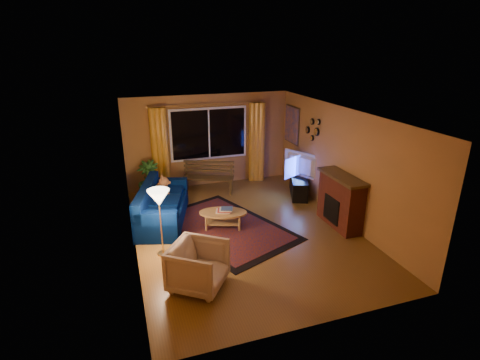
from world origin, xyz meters
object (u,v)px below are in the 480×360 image
object	(u,v)px
sofa	(163,204)
coffee_table	(223,220)
floor_lamp	(161,224)
tv_console	(298,186)
bench	(208,185)
armchair	(198,264)

from	to	relation	value
sofa	coffee_table	xyz separation A→B (m)	(1.18, -0.71, -0.23)
floor_lamp	tv_console	size ratio (longest dim) A/B	1.11
floor_lamp	tv_console	xyz separation A→B (m)	(3.77, 1.85, -0.40)
bench	sofa	xyz separation A→B (m)	(-1.37, -1.38, 0.22)
sofa	tv_console	size ratio (longest dim) A/B	1.79
sofa	tv_console	bearing A→B (deg)	23.71
coffee_table	bench	bearing A→B (deg)	84.83
bench	sofa	size ratio (longest dim) A/B	0.65
floor_lamp	coffee_table	bearing A→B (deg)	26.39
tv_console	sofa	bearing A→B (deg)	-150.98
sofa	floor_lamp	xyz separation A→B (m)	(-0.20, -1.40, 0.23)
sofa	coffee_table	distance (m)	1.40
bench	floor_lamp	distance (m)	3.22
bench	tv_console	bearing A→B (deg)	0.59
tv_console	bench	bearing A→B (deg)	178.94
sofa	floor_lamp	distance (m)	1.43
sofa	armchair	size ratio (longest dim) A/B	2.45
bench	tv_console	size ratio (longest dim) A/B	1.16
floor_lamp	coffee_table	distance (m)	1.61
coffee_table	tv_console	distance (m)	2.65
floor_lamp	coffee_table	size ratio (longest dim) A/B	1.26
armchair	sofa	bearing A→B (deg)	41.14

